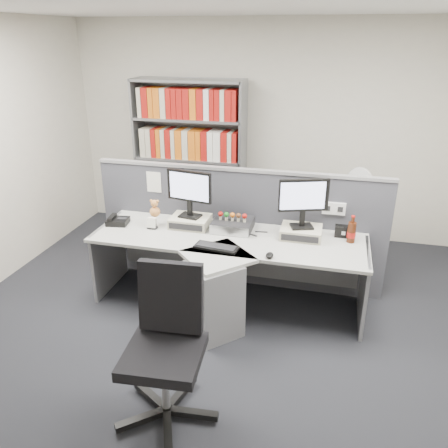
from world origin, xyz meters
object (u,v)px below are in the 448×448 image
(monitor_right, at_px, (303,199))
(cola_bottle, at_px, (351,232))
(office_chair, at_px, (167,341))
(monitor_left, at_px, (189,190))
(desk, at_px, (223,272))
(keyboard, at_px, (216,247))
(desktop_pc, at_px, (233,225))
(mouse, at_px, (270,255))
(speaker, at_px, (343,231))
(filing_cabinet, at_px, (353,235))
(desk_fan, at_px, (359,183))
(desk_phone, at_px, (117,221))
(shelving_unit, at_px, (190,161))
(desk_calendar, at_px, (152,224))

(monitor_right, distance_m, cola_bottle, 0.54)
(office_chair, bearing_deg, monitor_left, 102.29)
(desk, xyz_separation_m, keyboard, (-0.04, -0.05, 0.28))
(desktop_pc, xyz_separation_m, mouse, (0.44, -0.51, -0.03))
(monitor_right, distance_m, keyboard, 0.91)
(desk, height_order, monitor_right, monitor_right)
(speaker, bearing_deg, mouse, -135.43)
(speaker, relative_size, filing_cabinet, 0.23)
(keyboard, relative_size, desk_fan, 0.89)
(filing_cabinet, bearing_deg, monitor_left, -148.07)
(desk_fan, xyz_separation_m, office_chair, (-1.28, -2.64, -0.41))
(desktop_pc, bearing_deg, mouse, -48.82)
(office_chair, bearing_deg, desk_phone, 126.02)
(keyboard, xyz_separation_m, mouse, (0.49, -0.06, 0.01))
(desk, distance_m, monitor_right, 1.01)
(desktop_pc, bearing_deg, monitor_left, -177.90)
(desk_fan, bearing_deg, monitor_left, -148.07)
(monitor_right, xyz_separation_m, desktop_pc, (-0.67, 0.02, -0.33))
(filing_cabinet, bearing_deg, speaker, -98.94)
(monitor_right, height_order, desk_fan, monitor_right)
(keyboard, bearing_deg, desk, 48.96)
(monitor_left, bearing_deg, shelving_unit, 107.77)
(keyboard, bearing_deg, cola_bottle, 20.46)
(desktop_pc, bearing_deg, desk_phone, -172.99)
(monitor_left, bearing_deg, speaker, 4.22)
(mouse, distance_m, desk_calendar, 1.27)
(monitor_left, xyz_separation_m, desk_phone, (-0.73, -0.13, -0.35))
(mouse, height_order, shelving_unit, shelving_unit)
(keyboard, xyz_separation_m, office_chair, (-0.03, -1.19, -0.16))
(desktop_pc, relative_size, desk_phone, 1.68)
(cola_bottle, bearing_deg, shelving_unit, 144.16)
(monitor_right, relative_size, mouse, 4.45)
(filing_cabinet, bearing_deg, desk_phone, -154.18)
(desk, bearing_deg, monitor_left, 138.31)
(monitor_left, bearing_deg, office_chair, -77.71)
(desk_calendar, xyz_separation_m, filing_cabinet, (1.98, 1.17, -0.42))
(mouse, xyz_separation_m, office_chair, (-0.52, -1.13, -0.16))
(monitor_right, height_order, filing_cabinet, monitor_right)
(desk_calendar, height_order, filing_cabinet, desk_calendar)
(speaker, height_order, office_chair, office_chair)
(desk_phone, bearing_deg, shelving_unit, 80.60)
(monitor_right, bearing_deg, desk_fan, 62.39)
(filing_cabinet, bearing_deg, desk, -130.61)
(speaker, distance_m, office_chair, 2.08)
(desk_calendar, distance_m, speaker, 1.85)
(desk, relative_size, mouse, 24.56)
(desk, relative_size, keyboard, 6.31)
(cola_bottle, bearing_deg, desk, -161.08)
(desk_calendar, bearing_deg, desk_phone, 176.47)
(desk_calendar, height_order, shelving_unit, shelving_unit)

